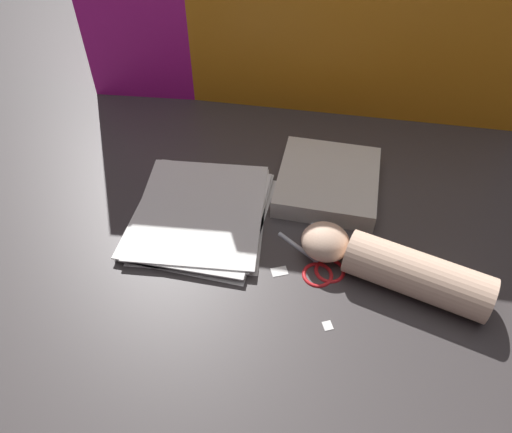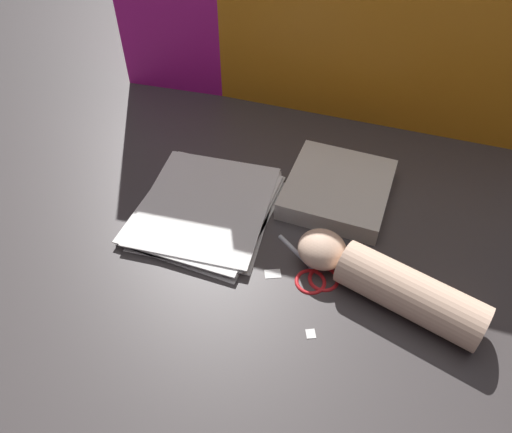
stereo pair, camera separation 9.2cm
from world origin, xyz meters
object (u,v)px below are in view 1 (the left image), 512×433
Objects in this scene: hand_forearm at (396,267)px; scissors at (319,264)px; paper_stack at (200,213)px; book_closed at (328,181)px.

scissors is at bearing 174.32° from hand_forearm.
paper_stack is 1.96× the size of scissors.
hand_forearm is at bearing -59.37° from book_closed.
paper_stack is 0.90× the size of hand_forearm.
paper_stack is 1.38× the size of book_closed.
book_closed is at bearing 26.99° from paper_stack.
scissors is (0.00, -0.21, -0.02)m from book_closed.
book_closed is 0.26m from hand_forearm.
book_closed reaches higher than paper_stack.
book_closed is 0.21m from scissors.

